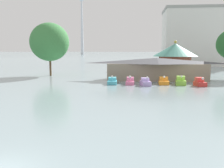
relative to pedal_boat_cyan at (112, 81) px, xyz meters
name	(u,v)px	position (x,y,z in m)	size (l,w,h in m)	color
pedal_boat_cyan	(112,81)	(0.00, 0.00, 0.00)	(1.75, 3.08, 1.59)	#4CB7CC
pedal_boat_pink	(130,81)	(3.10, -0.10, 0.03)	(1.46, 2.73, 1.59)	pink
pedal_boat_lavender	(145,82)	(5.66, -1.42, 0.06)	(1.91, 2.65, 1.63)	#B299D8
pedal_boat_orange	(164,81)	(8.89, 0.73, 0.03)	(1.80, 2.91, 1.57)	orange
pedal_boat_lime	(181,81)	(11.65, 0.07, 0.12)	(1.75, 2.46, 1.66)	#8CCC3F
pedal_boat_red	(200,83)	(14.54, -1.04, 0.10)	(1.85, 2.48, 1.54)	red
boathouse	(157,69)	(8.11, 6.35, 1.81)	(20.49, 5.78, 4.36)	gray
green_roof_pavilion	(175,56)	(13.48, 19.37, 3.90)	(10.80, 10.80, 8.17)	brown
shoreline_tree_tall_left	(50,42)	(-15.56, 12.70, 7.21)	(8.81, 8.81, 12.00)	brown
background_building_block	(200,37)	(27.94, 55.51, 10.25)	(27.36, 16.08, 21.38)	silver
distant_broadcast_tower	(82,4)	(-68.41, 286.35, 65.18)	(6.98, 6.98, 167.66)	silver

